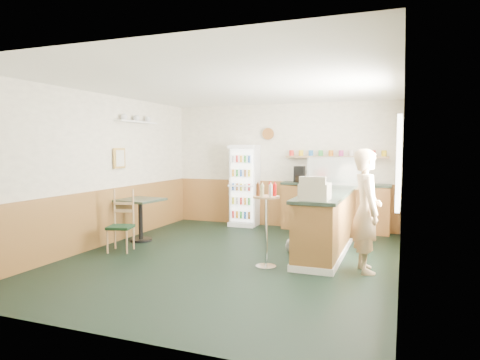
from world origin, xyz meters
The scene contains 13 objects.
ground centered at (0.00, 0.00, 0.00)m, with size 6.00×6.00×0.00m, color black.
room_envelope centered at (-0.23, 0.73, 1.52)m, with size 5.04×6.02×2.72m.
service_counter centered at (1.35, 1.07, 0.46)m, with size 0.68×3.01×1.01m.
back_counter centered at (1.19, 2.80, 0.55)m, with size 2.24×0.42×1.69m.
drinks_fridge centered at (-0.78, 2.74, 0.90)m, with size 0.60×0.52×1.81m.
display_case centered at (1.35, 1.84, 1.29)m, with size 0.99×0.52×0.56m.
cash_register centered at (1.35, -0.13, 1.13)m, with size 0.41×0.43×0.24m, color beige.
shopkeeper centered at (2.05, 0.02, 0.87)m, with size 0.58×0.42×1.74m, color tan.
condiment_stand centered at (0.67, -0.28, 0.79)m, with size 0.39×0.39×1.23m.
newspaper_rack centered at (0.99, 1.09, 0.58)m, with size 0.09×0.45×0.71m.
cafe_table centered at (-2.05, 0.56, 0.56)m, with size 0.80×0.80×0.79m.
cafe_chair centered at (-1.91, -0.16, 0.54)m, with size 0.48×0.48×1.04m.
dog_doorstop centered at (0.81, 0.70, 0.12)m, with size 0.21×0.27×0.25m.
Camera 1 is at (2.51, -6.16, 1.77)m, focal length 32.00 mm.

